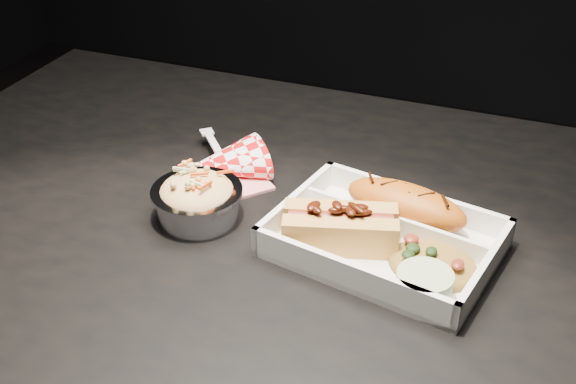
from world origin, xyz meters
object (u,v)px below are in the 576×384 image
Objects in this scene: dining_table at (292,282)px; food_tray at (384,242)px; fried_pastry at (406,204)px; hotdog at (340,225)px; foil_coleslaw_cup at (197,197)px; napkin_fork at (224,164)px.

food_tray is (0.12, -0.01, 0.10)m from dining_table.
dining_table is 4.28× the size of food_tray.
dining_table is 0.18m from fried_pastry.
food_tray reaches higher than dining_table.
fried_pastry is at bearing 90.00° from food_tray.
hotdog reaches higher than dining_table.
napkin_fork is at bearing 98.18° from foil_coleslaw_cup.
dining_table is 0.19m from napkin_fork.
dining_table is 0.17m from foil_coleslaw_cup.
napkin_fork is at bearing 148.17° from dining_table.
napkin_fork reaches higher than dining_table.
fried_pastry is at bearing 20.38° from dining_table.
napkin_fork is at bearing 172.66° from fried_pastry.
food_tray is at bearing -101.23° from fried_pastry.
fried_pastry reaches higher than food_tray.
napkin_fork reaches higher than fried_pastry.
napkin_fork is at bearing 135.84° from hotdog.
hotdog reaches higher than food_tray.
food_tray is at bearing 3.24° from hotdog.
food_tray is 0.23m from foil_coleslaw_cup.
napkin_fork is at bearing 171.80° from food_tray.
hotdog is (-0.06, -0.07, 0.00)m from fried_pastry.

